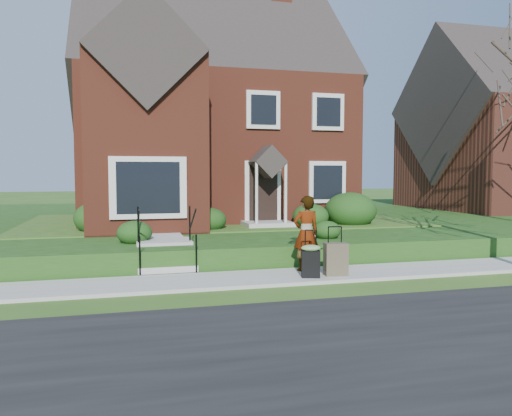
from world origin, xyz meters
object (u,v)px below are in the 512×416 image
object	(u,v)px
woman	(306,233)
suitcase_olive	(336,259)
front_steps	(165,250)
suitcase_black	(311,259)

from	to	relation	value
woman	suitcase_olive	size ratio (longest dim) A/B	1.60
front_steps	suitcase_olive	xyz separation A→B (m)	(3.69, -2.16, -0.02)
woman	suitcase_olive	distance (m)	1.00
front_steps	woman	world-z (taller)	woman
front_steps	woman	bearing A→B (deg)	-24.15
woman	suitcase_black	world-z (taller)	woman
suitcase_black	woman	bearing A→B (deg)	93.21
suitcase_olive	front_steps	bearing A→B (deg)	155.55
front_steps	suitcase_black	xyz separation A→B (m)	(3.05, -2.23, 0.02)
woman	suitcase_olive	xyz separation A→B (m)	(0.46, -0.71, -0.53)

